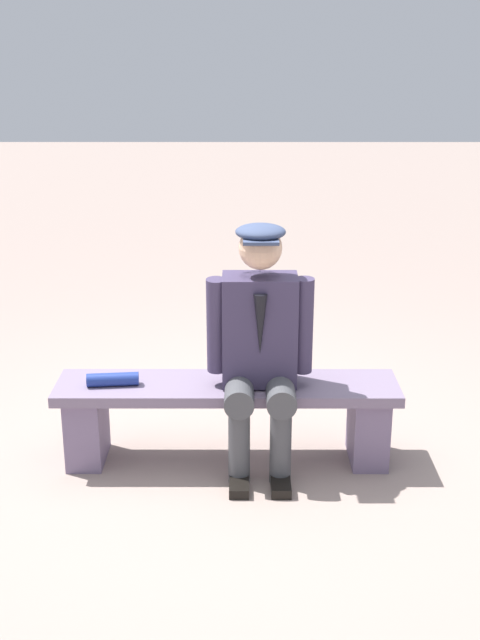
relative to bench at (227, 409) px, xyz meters
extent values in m
plane|color=gray|center=(0.00, 0.00, -0.30)|extent=(30.00, 30.00, 0.00)
cube|color=slate|center=(0.00, 0.00, 0.12)|extent=(1.80, 0.39, 0.06)
cube|color=slate|center=(-0.75, 0.00, -0.10)|extent=(0.19, 0.33, 0.39)
cube|color=slate|center=(0.75, 0.00, -0.10)|extent=(0.19, 0.33, 0.39)
cube|color=#3A324E|center=(-0.17, 0.00, 0.45)|extent=(0.38, 0.22, 0.57)
cylinder|color=#1E2338|center=(-0.17, 0.00, 0.71)|extent=(0.21, 0.21, 0.06)
cone|color=black|center=(-0.17, 0.12, 0.52)|extent=(0.07, 0.07, 0.32)
sphere|color=#DBAD8C|center=(-0.17, 0.02, 0.88)|extent=(0.22, 0.22, 0.22)
ellipsoid|color=#36415F|center=(-0.17, 0.02, 0.97)|extent=(0.25, 0.25, 0.08)
cube|color=#36415F|center=(-0.17, 0.12, 0.94)|extent=(0.17, 0.10, 0.02)
cylinder|color=#45464A|center=(-0.27, 0.12, 0.16)|extent=(0.15, 0.38, 0.15)
cylinder|color=#45464A|center=(-0.27, 0.24, -0.07)|extent=(0.11, 0.11, 0.46)
cube|color=black|center=(-0.27, 0.30, -0.27)|extent=(0.10, 0.24, 0.05)
cylinder|color=#3A324E|center=(-0.39, 0.04, 0.48)|extent=(0.10, 0.12, 0.51)
cylinder|color=#45464A|center=(-0.06, 0.12, 0.16)|extent=(0.15, 0.38, 0.15)
cylinder|color=#45464A|center=(-0.06, 0.24, -0.07)|extent=(0.11, 0.11, 0.46)
cube|color=black|center=(-0.06, 0.30, -0.27)|extent=(0.10, 0.24, 0.05)
cylinder|color=#3A324E|center=(0.05, 0.04, 0.48)|extent=(0.10, 0.14, 0.51)
cylinder|color=navy|center=(0.59, 0.03, 0.19)|extent=(0.27, 0.10, 0.07)
camera|label=1|loc=(-0.07, 3.91, 1.84)|focal=45.43mm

